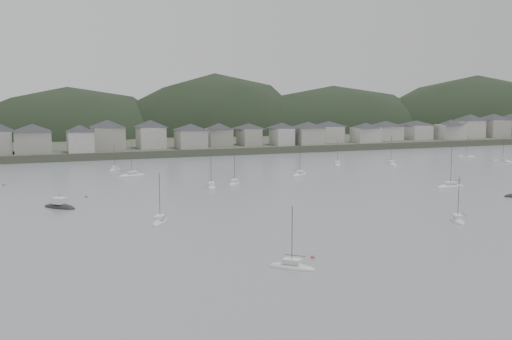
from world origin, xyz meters
name	(u,v)px	position (x,y,z in m)	size (l,w,h in m)	color
ground	(427,263)	(0.00, 0.00, 0.00)	(900.00, 900.00, 0.00)	slate
far_shore_land	(122,135)	(0.00, 295.00, 1.50)	(900.00, 250.00, 3.00)	#383D2D
forested_ridge	(139,160)	(4.83, 269.40, -11.28)	(851.55, 103.94, 102.57)	black
waterfront_town	(274,132)	(50.59, 183.34, 8.66)	(451.48, 28.46, 12.92)	#9A978D
moored_fleet	(255,197)	(-3.67, 66.31, 0.18)	(238.64, 164.52, 13.25)	beige
motor_launch_far	(60,207)	(-50.80, 70.02, 0.28)	(8.41, 8.84, 4.13)	black
mooring_buoys	(288,210)	(-2.62, 47.85, 0.15)	(154.16, 128.57, 0.70)	#B35D3B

